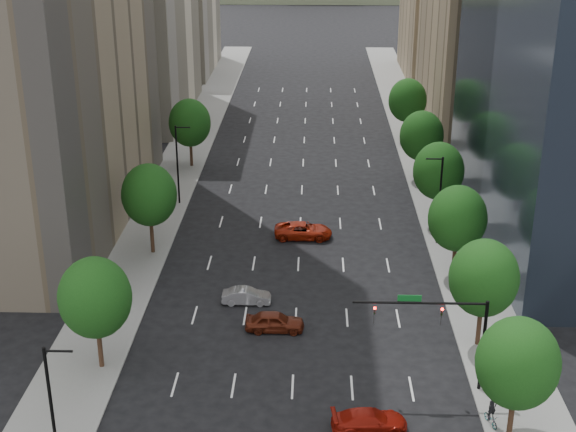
# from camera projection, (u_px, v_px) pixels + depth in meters

# --- Properties ---
(sidewalk_left) EXTENTS (6.00, 200.00, 0.15)m
(sidewalk_left) POSITION_uv_depth(u_px,v_px,m) (153.00, 220.00, 85.01)
(sidewalk_left) COLOR slate
(sidewalk_left) RESTS_ON ground
(sidewalk_right) EXTENTS (6.00, 200.00, 0.15)m
(sidewalk_right) POSITION_uv_depth(u_px,v_px,m) (449.00, 224.00, 84.08)
(sidewalk_right) COLOR slate
(sidewalk_right) RESTS_ON ground
(filler_left) EXTENTS (14.00, 26.00, 18.00)m
(filler_left) POSITION_uv_depth(u_px,v_px,m) (176.00, 22.00, 152.30)
(filler_left) COLOR beige
(filler_left) RESTS_ON ground
(parking_tan_right) EXTENTS (14.00, 30.00, 30.00)m
(parking_tan_right) POSITION_uv_depth(u_px,v_px,m) (481.00, 20.00, 115.21)
(parking_tan_right) COLOR #8C7759
(parking_tan_right) RESTS_ON ground
(filler_right) EXTENTS (14.00, 26.00, 16.00)m
(filler_right) POSITION_uv_depth(u_px,v_px,m) (444.00, 32.00, 148.40)
(filler_right) COLOR #8C7759
(filler_right) RESTS_ON ground
(tree_right_0) EXTENTS (5.20, 5.20, 8.39)m
(tree_right_0) POSITION_uv_depth(u_px,v_px,m) (518.00, 363.00, 49.72)
(tree_right_0) COLOR #382316
(tree_right_0) RESTS_ON ground
(tree_right_1) EXTENTS (5.20, 5.20, 8.75)m
(tree_right_1) POSITION_uv_depth(u_px,v_px,m) (484.00, 278.00, 59.77)
(tree_right_1) COLOR #382316
(tree_right_1) RESTS_ON ground
(tree_right_2) EXTENTS (5.20, 5.20, 8.61)m
(tree_right_2) POSITION_uv_depth(u_px,v_px,m) (457.00, 218.00, 70.93)
(tree_right_2) COLOR #382316
(tree_right_2) RESTS_ON ground
(tree_right_3) EXTENTS (5.20, 5.20, 8.89)m
(tree_right_3) POSITION_uv_depth(u_px,v_px,m) (439.00, 171.00, 81.93)
(tree_right_3) COLOR #382316
(tree_right_3) RESTS_ON ground
(tree_right_4) EXTENTS (5.20, 5.20, 8.46)m
(tree_right_4) POSITION_uv_depth(u_px,v_px,m) (422.00, 136.00, 95.06)
(tree_right_4) COLOR #382316
(tree_right_4) RESTS_ON ground
(tree_right_5) EXTENTS (5.20, 5.20, 8.75)m
(tree_right_5) POSITION_uv_depth(u_px,v_px,m) (408.00, 100.00, 109.76)
(tree_right_5) COLOR #382316
(tree_right_5) RESTS_ON ground
(tree_left_0) EXTENTS (5.20, 5.20, 8.75)m
(tree_left_0) POSITION_uv_depth(u_px,v_px,m) (95.00, 298.00, 56.91)
(tree_left_0) COLOR #382316
(tree_left_0) RESTS_ON ground
(tree_left_1) EXTENTS (5.20, 5.20, 8.97)m
(tree_left_1) POSITION_uv_depth(u_px,v_px,m) (149.00, 195.00, 75.34)
(tree_left_1) COLOR #382316
(tree_left_1) RESTS_ON ground
(tree_left_2) EXTENTS (5.20, 5.20, 8.68)m
(tree_left_2) POSITION_uv_depth(u_px,v_px,m) (190.00, 123.00, 99.52)
(tree_left_2) COLOR #382316
(tree_left_2) RESTS_ON ground
(streetlight_rn) EXTENTS (1.70, 0.20, 9.00)m
(streetlight_rn) POSITION_uv_depth(u_px,v_px,m) (439.00, 198.00, 77.72)
(streetlight_rn) COLOR black
(streetlight_rn) RESTS_ON ground
(streetlight_ls) EXTENTS (1.70, 0.20, 9.00)m
(streetlight_ls) POSITION_uv_depth(u_px,v_px,m) (53.00, 411.00, 46.12)
(streetlight_ls) COLOR black
(streetlight_ls) RESTS_ON ground
(streetlight_ln) EXTENTS (1.70, 0.20, 9.00)m
(streetlight_ln) POSITION_uv_depth(u_px,v_px,m) (178.00, 163.00, 87.78)
(streetlight_ln) COLOR black
(streetlight_ln) RESTS_ON ground
(traffic_signal) EXTENTS (9.12, 0.40, 7.38)m
(traffic_signal) POSITION_uv_depth(u_px,v_px,m) (448.00, 325.00, 54.53)
(traffic_signal) COLOR black
(traffic_signal) RESTS_ON ground
(car_red_near) EXTENTS (5.13, 2.60, 1.43)m
(car_red_near) POSITION_uv_depth(u_px,v_px,m) (369.00, 421.00, 52.01)
(car_red_near) COLOR maroon
(car_red_near) RESTS_ON ground
(car_maroon) EXTENTS (4.65, 1.88, 1.58)m
(car_maroon) POSITION_uv_depth(u_px,v_px,m) (275.00, 322.00, 63.73)
(car_maroon) COLOR #531B0D
(car_maroon) RESTS_ON ground
(car_silver) EXTENTS (4.12, 1.46, 1.35)m
(car_silver) POSITION_uv_depth(u_px,v_px,m) (246.00, 296.00, 67.95)
(car_silver) COLOR gray
(car_silver) RESTS_ON ground
(car_red_far) EXTENTS (5.75, 2.65, 1.60)m
(car_red_far) POSITION_uv_depth(u_px,v_px,m) (303.00, 230.00, 80.66)
(car_red_far) COLOR maroon
(car_red_far) RESTS_ON ground
(cyclist) EXTENTS (1.01, 1.68, 2.10)m
(cyclist) POSITION_uv_depth(u_px,v_px,m) (491.00, 415.00, 52.31)
(cyclist) COLOR black
(cyclist) RESTS_ON sidewalk_right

